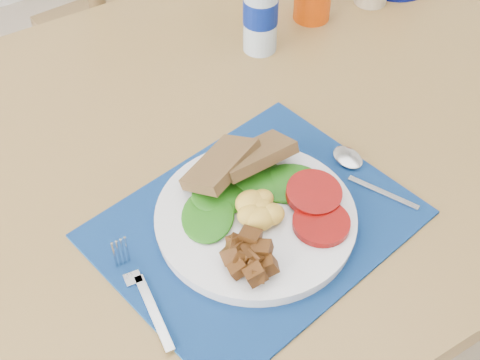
{
  "coord_description": "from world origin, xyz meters",
  "views": [
    {
      "loc": [
        -0.56,
        -0.45,
        1.46
      ],
      "look_at": [
        -0.24,
        0.07,
        0.8
      ],
      "focal_mm": 50.0,
      "sensor_mm": 36.0,
      "label": 1
    }
  ],
  "objects": [
    {
      "name": "table",
      "position": [
        0.0,
        0.2,
        0.67
      ],
      "size": [
        1.4,
        0.9,
        0.75
      ],
      "color": "brown",
      "rests_on": "ground"
    },
    {
      "name": "fork",
      "position": [
        -0.42,
        0.01,
        0.76
      ],
      "size": [
        0.03,
        0.17,
        0.0
      ],
      "rotation": [
        0.0,
        0.0,
        -0.12
      ],
      "color": "#B2B5BA",
      "rests_on": "placemat"
    },
    {
      "name": "breakfast_plate",
      "position": [
        -0.24,
        0.03,
        0.77
      ],
      "size": [
        0.27,
        0.27,
        0.07
      ],
      "rotation": [
        0.0,
        0.0,
        0.28
      ],
      "color": "silver",
      "rests_on": "placemat"
    },
    {
      "name": "placemat",
      "position": [
        -0.24,
        0.03,
        0.75
      ],
      "size": [
        0.46,
        0.39,
        0.0
      ],
      "primitive_type": "cube",
      "rotation": [
        0.0,
        0.0,
        0.19
      ],
      "color": "black",
      "rests_on": "table"
    },
    {
      "name": "spoon",
      "position": [
        -0.06,
        0.03,
        0.76
      ],
      "size": [
        0.06,
        0.16,
        0.0
      ],
      "rotation": [
        0.0,
        0.0,
        0.43
      ],
      "color": "#B2B5BA",
      "rests_on": "placemat"
    },
    {
      "name": "water_bottle",
      "position": [
        -0.01,
        0.37,
        0.84
      ],
      "size": [
        0.06,
        0.06,
        0.21
      ],
      "color": "#ADBFCC",
      "rests_on": "table"
    }
  ]
}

